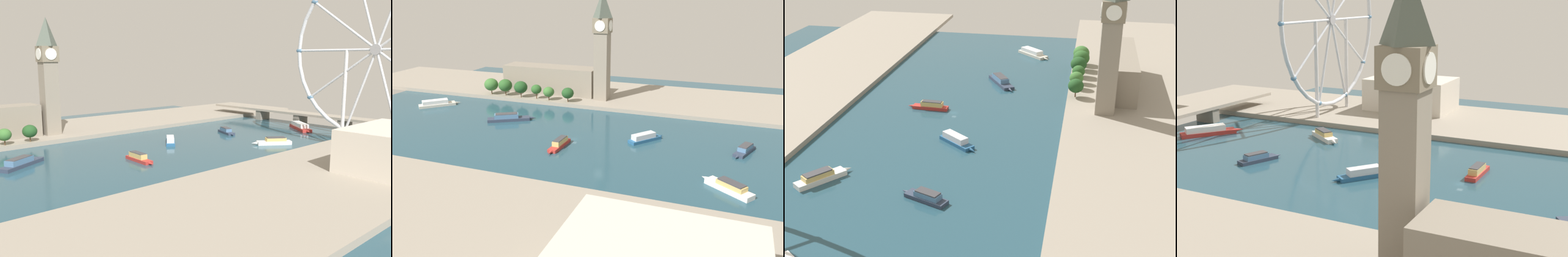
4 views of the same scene
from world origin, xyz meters
TOP-DOWN VIEW (x-y plane):
  - ground_plane at (0.00, 0.00)m, footprint 390.69×390.69m
  - riverbank_left at (-110.35, 0.00)m, footprint 90.00×520.00m
  - riverbank_right at (110.35, 0.00)m, footprint 90.00×520.00m
  - clock_tower at (-88.09, -11.02)m, footprint 13.66×13.66m
  - ferris_wheel at (95.02, 121.27)m, footprint 116.57×3.20m
  - river_bridge at (0.00, 185.92)m, footprint 202.69×15.95m
  - tour_boat_0 at (39.51, 93.82)m, footprint 19.86×25.44m
  - tour_boat_1 at (-11.93, 42.42)m, footprint 22.93×19.08m
  - tour_boat_2 at (-12.78, 100.86)m, footprint 23.27×12.70m
  - tour_boat_4 at (-18.97, -58.70)m, footprint 21.83×32.25m
  - tour_boat_5 at (16.69, 161.01)m, footprint 33.07×25.67m
  - tour_boat_6 at (15.50, -3.41)m, footprint 25.50×5.80m

SIDE VIEW (x-z plane):
  - ground_plane at x=0.00m, z-range 0.00..0.00m
  - riverbank_left at x=-110.35m, z-range 0.00..3.00m
  - riverbank_right at x=110.35m, z-range 0.00..3.00m
  - tour_boat_2 at x=-12.78m, z-range -0.46..4.23m
  - tour_boat_6 at x=15.50m, z-range -0.48..4.64m
  - tour_boat_0 at x=39.51m, z-range -0.53..4.79m
  - tour_boat_4 at x=-18.97m, z-range -0.55..4.84m
  - tour_boat_1 at x=-11.93m, z-range -0.36..4.73m
  - tour_boat_5 at x=16.69m, z-range -0.39..5.24m
  - river_bridge at x=0.00m, z-range 3.04..14.00m
  - clock_tower at x=-88.09m, z-range 4.65..90.95m
  - ferris_wheel at x=95.02m, z-range 4.83..124.11m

